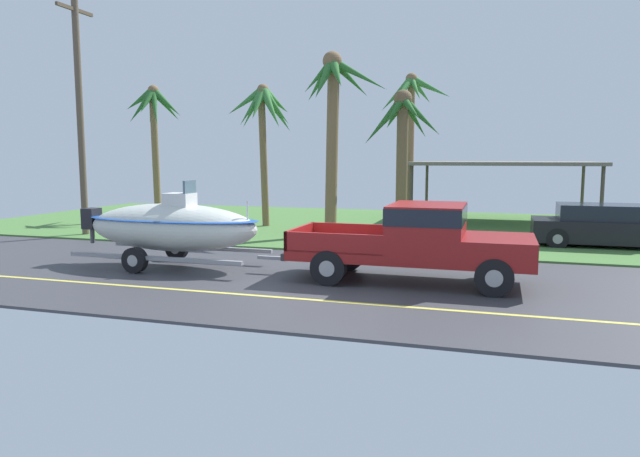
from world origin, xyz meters
The scene contains 11 objects.
ground centered at (0.00, 8.38, -0.01)m, with size 36.00×22.00×0.11m.
pickup_truck_towing centered at (2.20, 0.52, 1.02)m, with size 5.67×2.12×1.81m.
boat_on_trailer centered at (-4.38, 0.52, 1.06)m, with size 6.00×2.20×2.28m.
parked_sedan_near centered at (7.04, 7.51, 0.67)m, with size 4.52×1.88×1.38m.
carport_awning centered at (3.87, 13.55, 2.57)m, with size 7.57×5.87×2.68m.
palm_tree_near_left centered at (0.28, 8.69, 3.81)m, with size 3.00×2.95×5.29m.
palm_tree_near_right centered at (0.00, 12.72, 4.89)m, with size 3.13×3.13×6.45m.
palm_tree_mid centered at (-5.33, 9.21, 4.59)m, with size 2.68×2.82×5.78m.
palm_tree_far_left centered at (-11.08, 10.22, 4.74)m, with size 2.88×2.74×6.05m.
palm_tree_far_right centered at (-2.00, 7.54, 4.77)m, with size 3.41×2.79×6.59m.
utility_pole centered at (-10.73, 4.97, 4.47)m, with size 0.24×1.80×8.62m.
Camera 1 is at (3.78, -12.71, 2.86)m, focal length 32.60 mm.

